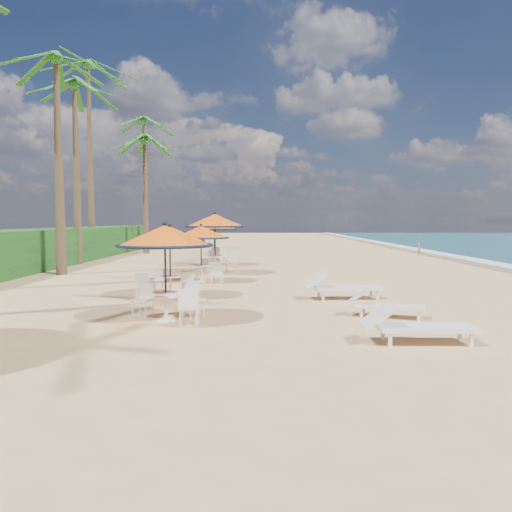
{
  "coord_description": "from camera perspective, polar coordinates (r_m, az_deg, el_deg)",
  "views": [
    {
      "loc": [
        -2.73,
        -10.45,
        2.21
      ],
      "look_at": [
        -2.85,
        3.83,
        1.2
      ],
      "focal_mm": 35.0,
      "sensor_mm": 36.0,
      "label": 1
    }
  ],
  "objects": [
    {
      "name": "palm_5",
      "position": [
        32.93,
        -18.63,
        18.81
      ],
      "size": [
        5.0,
        5.0,
        11.68
      ],
      "color": "brown",
      "rests_on": "ground"
    },
    {
      "name": "person",
      "position": [
        33.46,
        18.15,
        0.81
      ],
      "size": [
        0.26,
        0.35,
        0.87
      ],
      "primitive_type": "imported",
      "rotation": [
        0.0,
        0.0,
        1.39
      ],
      "color": "#836142",
      "rests_on": "ground"
    },
    {
      "name": "palm_7",
      "position": [
        39.11,
        -12.63,
        14.05
      ],
      "size": [
        5.0,
        5.0,
        9.91
      ],
      "color": "brown",
      "rests_on": "ground"
    },
    {
      "name": "lounger_mid",
      "position": [
        11.85,
        14.22,
        -5.37
      ],
      "size": [
        1.86,
        1.07,
        0.63
      ],
      "rotation": [
        0.0,
        0.0,
        -0.31
      ],
      "color": "white",
      "rests_on": "ground"
    },
    {
      "name": "station_0",
      "position": [
        11.06,
        -10.18,
        0.91
      ],
      "size": [
        2.12,
        2.12,
        2.21
      ],
      "color": "black",
      "rests_on": "ground"
    },
    {
      "name": "lounger_far",
      "position": [
        14.29,
        9.55,
        -3.42
      ],
      "size": [
        2.25,
        0.91,
        0.79
      ],
      "rotation": [
        0.0,
        0.0,
        0.1
      ],
      "color": "white",
      "rests_on": "ground"
    },
    {
      "name": "lounger_near",
      "position": [
        9.51,
        17.65,
        -7.51
      ],
      "size": [
        2.02,
        0.63,
        0.72
      ],
      "rotation": [
        0.0,
        0.0,
        0.0
      ],
      "color": "white",
      "rests_on": "ground"
    },
    {
      "name": "station_1",
      "position": [
        14.5,
        -9.94,
        1.44
      ],
      "size": [
        2.05,
        2.05,
        2.14
      ],
      "color": "black",
      "rests_on": "ground"
    },
    {
      "name": "palm_6",
      "position": [
        34.68,
        -12.63,
        12.06
      ],
      "size": [
        5.0,
        5.0,
        7.82
      ],
      "color": "brown",
      "rests_on": "ground"
    },
    {
      "name": "palm_4",
      "position": [
        27.8,
        -20.03,
        16.85
      ],
      "size": [
        5.0,
        5.0,
        9.29
      ],
      "color": "brown",
      "rests_on": "ground"
    },
    {
      "name": "station_2",
      "position": [
        17.99,
        -6.19,
        2.12
      ],
      "size": [
        2.03,
        2.13,
        2.11
      ],
      "color": "black",
      "rests_on": "ground"
    },
    {
      "name": "ground",
      "position": [
        11.03,
        14.93,
        -7.66
      ],
      "size": [
        160.0,
        160.0,
        0.0
      ],
      "primitive_type": "plane",
      "color": "tan",
      "rests_on": "ground"
    },
    {
      "name": "station_4",
      "position": [
        24.77,
        -4.64,
        2.94
      ],
      "size": [
        2.28,
        2.28,
        2.38
      ],
      "color": "black",
      "rests_on": "ground"
    },
    {
      "name": "scrub_hedge",
      "position": [
        24.04,
        -26.15,
        0.51
      ],
      "size": [
        3.0,
        40.0,
        1.8
      ],
      "primitive_type": "cube",
      "color": "#194716",
      "rests_on": "ground"
    },
    {
      "name": "station_3",
      "position": [
        20.8,
        -4.6,
        3.42
      ],
      "size": [
        2.5,
        2.5,
        2.6
      ],
      "color": "black",
      "rests_on": "ground"
    },
    {
      "name": "palm_3",
      "position": [
        22.82,
        -21.88,
        19.05
      ],
      "size": [
        5.0,
        5.0,
        9.01
      ],
      "color": "brown",
      "rests_on": "ground"
    }
  ]
}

